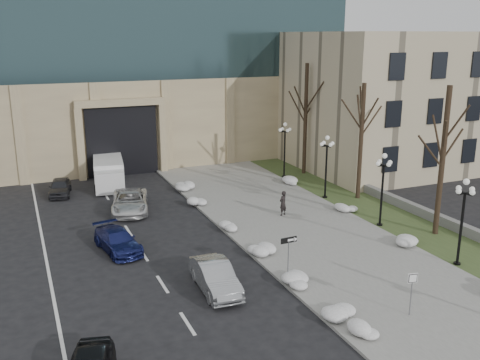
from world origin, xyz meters
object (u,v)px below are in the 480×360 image
object	(u,v)px
lamppost_a	(463,211)
one_way_sign	(291,245)
car_e	(60,187)
lamppost_c	(327,158)
car_b	(215,277)
box_truck	(109,173)
lamppost_d	(285,142)
car_d	(130,201)
pedestrian	(283,203)
lamppost_b	(383,180)
keep_sign	(412,285)
car_c	(118,241)

from	to	relation	value
lamppost_a	one_way_sign	bearing A→B (deg)	169.29
car_e	one_way_sign	size ratio (longest dim) A/B	1.54
one_way_sign	lamppost_c	world-z (taller)	lamppost_c
car_b	box_truck	world-z (taller)	box_truck
lamppost_d	lamppost_a	bearing A→B (deg)	-90.00
car_d	pedestrian	distance (m)	10.47
car_d	lamppost_b	world-z (taller)	lamppost_b
car_e	keep_sign	distance (m)	27.77
car_b	lamppost_a	xyz separation A→B (m)	(12.65, -2.40, 2.38)
pedestrian	lamppost_a	world-z (taller)	lamppost_a
car_c	car_d	distance (m)	7.03
car_b	car_e	bearing A→B (deg)	107.76
lamppost_d	box_truck	bearing A→B (deg)	165.48
car_c	car_d	size ratio (longest dim) A/B	0.82
keep_sign	lamppost_c	size ratio (longest dim) A/B	0.43
car_d	one_way_sign	distance (m)	14.95
lamppost_a	lamppost_b	distance (m)	6.50
one_way_sign	lamppost_d	distance (m)	19.97
lamppost_a	car_b	bearing A→B (deg)	169.25
car_c	car_e	world-z (taller)	car_e
car_b	box_truck	bearing A→B (deg)	96.27
lamppost_b	lamppost_c	size ratio (longest dim) A/B	1.00
lamppost_a	pedestrian	bearing A→B (deg)	114.10
box_truck	lamppost_d	bearing A→B (deg)	-6.44
lamppost_b	lamppost_d	xyz separation A→B (m)	(0.00, 13.00, 0.00)
car_e	lamppost_d	world-z (taller)	lamppost_d
lamppost_a	lamppost_d	xyz separation A→B (m)	(0.00, 19.50, 0.00)
car_e	one_way_sign	world-z (taller)	one_way_sign
lamppost_d	keep_sign	bearing A→B (deg)	-104.49
pedestrian	keep_sign	world-z (taller)	keep_sign
car_d	box_truck	world-z (taller)	box_truck
car_d	lamppost_b	xyz separation A→B (m)	(13.87, -9.27, 2.36)
car_e	car_b	bearing A→B (deg)	-64.94
car_e	box_truck	size ratio (longest dim) A/B	0.55
keep_sign	lamppost_d	size ratio (longest dim) A/B	0.43
box_truck	one_way_sign	xyz separation A→B (m)	(5.04, -21.43, 0.99)
box_truck	lamppost_d	size ratio (longest dim) A/B	1.41
car_d	lamppost_d	bearing A→B (deg)	28.02
car_e	car_d	bearing A→B (deg)	-45.96
lamppost_d	pedestrian	bearing A→B (deg)	-118.18
car_b	keep_sign	xyz separation A→B (m)	(6.77, -5.66, 0.82)
lamppost_c	lamppost_d	xyz separation A→B (m)	(0.00, 6.50, 0.00)
car_e	keep_sign	bearing A→B (deg)	-54.49
car_e	lamppost_b	bearing A→B (deg)	-30.59
car_e	one_way_sign	xyz separation A→B (m)	(8.95, -20.04, 1.35)
one_way_sign	keep_sign	size ratio (longest dim) A/B	1.17
car_c	lamppost_b	world-z (taller)	lamppost_b
car_e	lamppost_a	bearing A→B (deg)	-40.71
one_way_sign	car_e	bearing A→B (deg)	111.53
box_truck	lamppost_c	bearing A→B (deg)	-27.76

